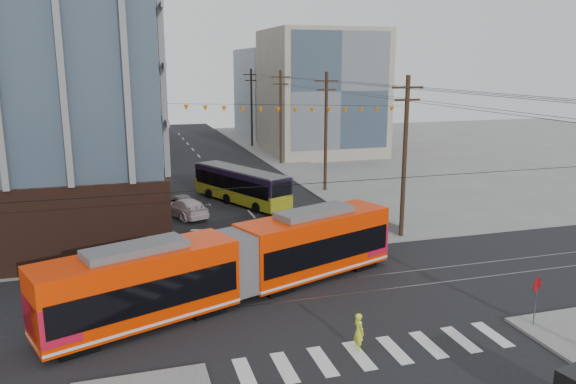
# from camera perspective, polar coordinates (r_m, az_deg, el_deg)

# --- Properties ---
(ground) EXTENTS (160.00, 160.00, 0.00)m
(ground) POSITION_cam_1_polar(r_m,az_deg,el_deg) (26.90, 6.20, -12.98)
(ground) COLOR slate
(bg_bldg_nw_near) EXTENTS (18.00, 16.00, 18.00)m
(bg_bldg_nw_near) POSITION_cam_1_polar(r_m,az_deg,el_deg) (74.63, -22.75, 9.86)
(bg_bldg_nw_near) COLOR #8C99A5
(bg_bldg_nw_near) RESTS_ON ground
(bg_bldg_ne_near) EXTENTS (14.00, 14.00, 16.00)m
(bg_bldg_ne_near) POSITION_cam_1_polar(r_m,az_deg,el_deg) (74.84, 3.36, 10.06)
(bg_bldg_ne_near) COLOR gray
(bg_bldg_ne_near) RESTS_ON ground
(bg_bldg_nw_far) EXTENTS (16.00, 18.00, 20.00)m
(bg_bldg_nw_far) POSITION_cam_1_polar(r_m,az_deg,el_deg) (94.33, -19.78, 11.14)
(bg_bldg_nw_far) COLOR gray
(bg_bldg_nw_far) RESTS_ON ground
(bg_bldg_ne_far) EXTENTS (16.00, 16.00, 14.00)m
(bg_bldg_ne_far) POSITION_cam_1_polar(r_m,az_deg,el_deg) (94.47, 0.29, 10.06)
(bg_bldg_ne_far) COLOR #8C99A5
(bg_bldg_ne_far) RESTS_ON ground
(utility_pole_far) EXTENTS (0.30, 0.30, 11.00)m
(utility_pole_far) POSITION_cam_1_polar(r_m,az_deg,el_deg) (80.53, -3.72, 8.47)
(utility_pole_far) COLOR black
(utility_pole_far) RESTS_ON ground
(streetcar) EXTENTS (19.17, 9.40, 3.75)m
(streetcar) POSITION_cam_1_polar(r_m,az_deg,el_deg) (28.62, -5.35, -7.25)
(streetcar) COLOR #E82B00
(streetcar) RESTS_ON ground
(city_bus) EXTENTS (6.60, 10.74, 3.05)m
(city_bus) POSITION_cam_1_polar(r_m,az_deg,el_deg) (48.16, -4.81, 0.66)
(city_bus) COLOR black
(city_bus) RESTS_ON ground
(parked_car_silver) EXTENTS (3.16, 5.00, 1.55)m
(parked_car_silver) POSITION_cam_1_polar(r_m,az_deg,el_deg) (35.92, -8.46, -4.96)
(parked_car_silver) COLOR #ABABAB
(parked_car_silver) RESTS_ON ground
(parked_car_white) EXTENTS (3.68, 5.40, 1.45)m
(parked_car_white) POSITION_cam_1_polar(r_m,az_deg,el_deg) (44.52, -10.39, -1.59)
(parked_car_white) COLOR silver
(parked_car_white) RESTS_ON ground
(parked_car_grey) EXTENTS (3.66, 5.13, 1.30)m
(parked_car_grey) POSITION_cam_1_polar(r_m,az_deg,el_deg) (46.58, -10.90, -1.06)
(parked_car_grey) COLOR #5F6061
(parked_car_grey) RESTS_ON ground
(pedestrian) EXTENTS (0.47, 0.65, 1.63)m
(pedestrian) POSITION_cam_1_polar(r_m,az_deg,el_deg) (24.28, 7.21, -13.88)
(pedestrian) COLOR #DCFA30
(pedestrian) RESTS_ON ground
(stop_sign) EXTENTS (0.91, 0.91, 2.26)m
(stop_sign) POSITION_cam_1_polar(r_m,az_deg,el_deg) (28.06, 23.82, -10.41)
(stop_sign) COLOR #A20006
(stop_sign) RESTS_ON ground
(jersey_barrier) EXTENTS (1.71, 4.04, 0.79)m
(jersey_barrier) POSITION_cam_1_polar(r_m,az_deg,el_deg) (41.02, 9.93, -3.30)
(jersey_barrier) COLOR gray
(jersey_barrier) RESTS_ON ground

